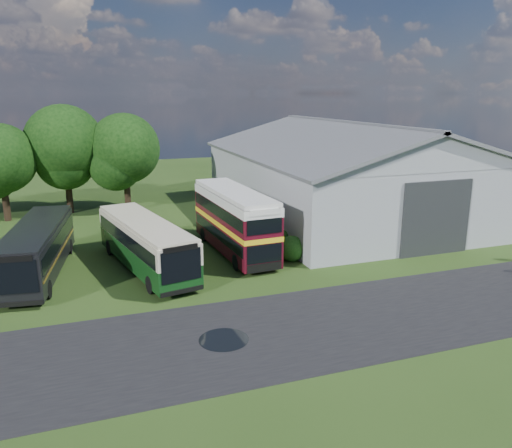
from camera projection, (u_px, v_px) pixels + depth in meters
name	position (u px, v px, depth m)	size (l,w,h in m)	color
ground	(236.00, 308.00, 25.02)	(120.00, 120.00, 0.00)	#223A12
asphalt_road	(317.00, 325.00, 23.25)	(60.00, 8.00, 0.02)	black
puddle	(224.00, 340.00, 21.80)	(2.20, 2.20, 0.01)	black
storage_shed	(346.00, 168.00, 43.36)	(18.80, 24.80, 8.15)	gray
tree_left_b	(0.00, 159.00, 40.97)	(5.78, 5.78, 8.16)	black
tree_mid	(64.00, 144.00, 43.52)	(6.80, 6.80, 9.60)	black
tree_right_a	(125.00, 149.00, 44.34)	(6.26, 6.26, 8.83)	black
shrub_front	(291.00, 260.00, 32.29)	(1.70, 1.70, 1.70)	#194714
shrub_mid	(280.00, 251.00, 34.12)	(1.60, 1.60, 1.60)	#194714
shrub_back	(270.00, 243.00, 35.94)	(1.80, 1.80, 1.80)	#194714
bus_green_single	(145.00, 243.00, 30.27)	(4.83, 11.35, 3.05)	black
bus_maroon_double	(234.00, 222.00, 33.33)	(3.14, 10.15, 4.31)	black
bus_dark_single	(38.00, 249.00, 29.31)	(3.93, 11.18, 3.02)	black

